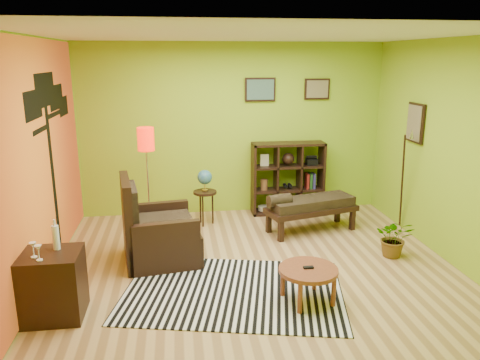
{
  "coord_description": "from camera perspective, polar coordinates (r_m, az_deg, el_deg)",
  "views": [
    {
      "loc": [
        -0.92,
        -5.35,
        2.56
      ],
      "look_at": [
        -0.14,
        0.32,
        1.05
      ],
      "focal_mm": 35.0,
      "sensor_mm": 36.0,
      "label": 1
    }
  ],
  "objects": [
    {
      "name": "ground",
      "position": [
        6.0,
        1.77,
        -10.48
      ],
      "size": [
        5.0,
        5.0,
        0.0
      ],
      "primitive_type": "plane",
      "color": "tan",
      "rests_on": "ground"
    },
    {
      "name": "room_shell",
      "position": [
        5.48,
        0.93,
        6.8
      ],
      "size": [
        5.04,
        4.54,
        2.82
      ],
      "color": "#91BB21",
      "rests_on": "ground"
    },
    {
      "name": "zebra_rug",
      "position": [
        5.42,
        -0.82,
        -13.35
      ],
      "size": [
        2.74,
        2.14,
        0.01
      ],
      "primitive_type": "cube",
      "rotation": [
        0.0,
        0.0,
        -0.22
      ],
      "color": "white",
      "rests_on": "ground"
    },
    {
      "name": "coffee_table",
      "position": [
        5.12,
        8.32,
        -11.14
      ],
      "size": [
        0.63,
        0.63,
        0.41
      ],
      "color": "brown",
      "rests_on": "ground"
    },
    {
      "name": "armchair",
      "position": [
        6.14,
        -10.17,
        -6.68
      ],
      "size": [
        1.04,
        1.05,
        1.12
      ],
      "color": "black",
      "rests_on": "ground"
    },
    {
      "name": "side_cabinet",
      "position": [
        5.16,
        -21.85,
        -11.76
      ],
      "size": [
        0.58,
        0.53,
        1.0
      ],
      "color": "black",
      "rests_on": "ground"
    },
    {
      "name": "floor_lamp",
      "position": [
        6.72,
        -11.35,
        3.71
      ],
      "size": [
        0.24,
        0.24,
        1.61
      ],
      "color": "silver",
      "rests_on": "ground"
    },
    {
      "name": "globe_table",
      "position": [
        7.25,
        -4.31,
        -0.42
      ],
      "size": [
        0.36,
        0.36,
        0.88
      ],
      "color": "black",
      "rests_on": "ground"
    },
    {
      "name": "cube_shelf",
      "position": [
        7.85,
        5.94,
        0.24
      ],
      "size": [
        1.2,
        0.35,
        1.2
      ],
      "color": "black",
      "rests_on": "ground"
    },
    {
      "name": "bench",
      "position": [
        7.07,
        8.43,
        -3.09
      ],
      "size": [
        1.46,
        0.83,
        0.64
      ],
      "color": "black",
      "rests_on": "ground"
    },
    {
      "name": "potted_plant",
      "position": [
        6.53,
        18.27,
        -7.16
      ],
      "size": [
        0.64,
        0.67,
        0.41
      ],
      "primitive_type": "imported",
      "rotation": [
        0.0,
        0.0,
        -0.4
      ],
      "color": "#26661E",
      "rests_on": "ground"
    }
  ]
}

